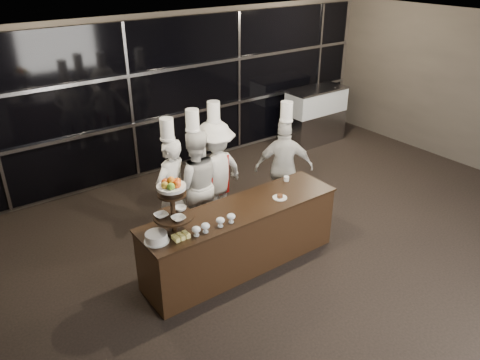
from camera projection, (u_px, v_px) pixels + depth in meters
room at (403, 186)px, 5.46m from camera, size 10.00×10.00×10.00m
window_wall at (188, 92)px, 9.03m from camera, size 8.60×0.10×2.80m
buffet_counter at (241, 237)px, 6.38m from camera, size 2.84×0.74×0.92m
display_stand at (172, 202)px, 5.46m from camera, size 0.48×0.48×0.74m
compotes at (213, 223)px, 5.67m from camera, size 0.62×0.11×0.12m
layer_cake at (156, 237)px, 5.45m from camera, size 0.30×0.30×0.11m
pastry_squares at (181, 236)px, 5.51m from camera, size 0.19×0.13×0.05m
small_plate at (280, 197)px, 6.41m from camera, size 0.20×0.20×0.05m
chef_cup at (286, 179)px, 6.88m from camera, size 0.08×0.08×0.07m
display_case at (316, 113)px, 10.46m from camera, size 1.39×0.61×1.24m
chef_a at (171, 190)px, 6.80m from camera, size 0.70×0.59×1.94m
chef_b at (195, 184)px, 6.93m from camera, size 1.01×0.91×2.01m
chef_c at (215, 173)px, 7.26m from camera, size 1.21×0.86×2.01m
chef_d at (284, 167)px, 7.56m from camera, size 1.00×0.86×1.91m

